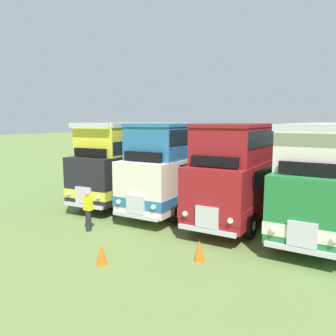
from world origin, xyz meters
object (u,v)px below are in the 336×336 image
Objects in this scene: bus_fourth_in_row at (327,171)px; cone_mid_row at (102,254)px; marshal_person at (88,210)px; bus_second_in_row at (188,160)px; bus_third_in_row at (249,165)px; bus_first_in_row at (138,159)px; cone_near_end at (199,251)px.

bus_fourth_in_row is 16.72× the size of cone_mid_row.
bus_fourth_in_row is 10.83m from marshal_person.
bus_second_in_row is 8.81m from cone_mid_row.
bus_third_in_row is at bearing -3.33° from bus_second_in_row.
bus_fourth_in_row is (6.93, 0.28, -0.10)m from bus_second_in_row.
bus_fourth_in_row is at bearing 0.71° from bus_first_in_row.
cone_near_end is 1.03× the size of cone_mid_row.
bus_second_in_row is at bearing 176.67° from bus_third_in_row.
marshal_person is (-8.55, -6.47, -1.48)m from bus_fourth_in_row.
bus_third_in_row is 6.83m from cone_near_end.
bus_second_in_row is 13.87× the size of cone_near_end.
bus_fourth_in_row reaches higher than cone_mid_row.
cone_mid_row is (-5.85, -8.77, -2.02)m from bus_fourth_in_row.
bus_first_in_row is 10.12m from cone_near_end.
bus_third_in_row is 8.02m from marshal_person.
bus_fourth_in_row is 16.17× the size of cone_near_end.
bus_third_in_row is 14.03× the size of cone_near_end.
marshal_person is at bearing -130.36° from bus_third_in_row.
bus_first_in_row is 6.94m from bus_third_in_row.
marshal_person is (1.84, -6.34, -1.47)m from bus_first_in_row.
marshal_person is (-2.70, 2.30, 0.54)m from cone_mid_row.
marshal_person reaches higher than cone_near_end.
cone_near_end is at bearing -5.41° from marshal_person.
cone_near_end reaches higher than cone_mid_row.
marshal_person reaches higher than cone_mid_row.
bus_second_in_row is at bearing -2.45° from bus_first_in_row.
bus_second_in_row is 6.93m from bus_fourth_in_row.
bus_first_in_row reaches higher than marshal_person.
bus_second_in_row is 0.86× the size of bus_fourth_in_row.
bus_first_in_row is 9.96m from cone_mid_row.
cone_near_end is (-3.22, -6.98, -2.00)m from bus_fourth_in_row.
bus_third_in_row is at bearing -2.89° from bus_first_in_row.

